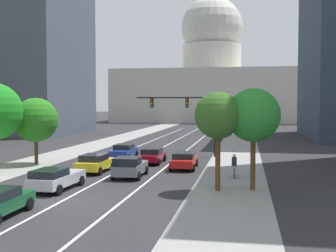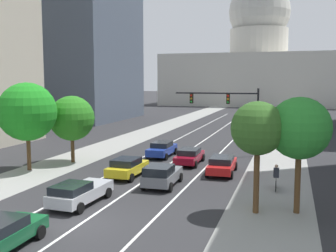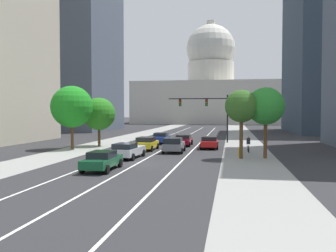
% 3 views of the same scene
% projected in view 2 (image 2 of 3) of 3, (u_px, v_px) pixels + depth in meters
% --- Properties ---
extents(ground_plane, '(400.00, 400.00, 0.00)m').
position_uv_depth(ground_plane, '(219.00, 131.00, 58.35)').
color(ground_plane, '#2B2B2D').
extents(sidewalk_left, '(4.86, 130.00, 0.01)m').
position_uv_depth(sidewalk_left, '(148.00, 132.00, 56.27)').
color(sidewalk_left, gray).
rests_on(sidewalk_left, ground).
extents(sidewalk_right, '(4.86, 130.00, 0.01)m').
position_uv_depth(sidewalk_right, '(283.00, 138.00, 50.93)').
color(sidewalk_right, gray).
rests_on(sidewalk_right, ground).
extents(lane_stripe_left, '(0.16, 90.00, 0.01)m').
position_uv_depth(lane_stripe_left, '(166.00, 145.00, 45.09)').
color(lane_stripe_left, white).
rests_on(lane_stripe_left, ground).
extents(lane_stripe_center, '(0.16, 90.00, 0.01)m').
position_uv_depth(lane_stripe_center, '(195.00, 147.00, 44.11)').
color(lane_stripe_center, white).
rests_on(lane_stripe_center, ground).
extents(lane_stripe_right, '(0.16, 90.00, 0.01)m').
position_uv_depth(lane_stripe_right, '(225.00, 148.00, 43.13)').
color(lane_stripe_right, white).
rests_on(lane_stripe_right, ground).
extents(capitol_building, '(53.62, 28.57, 37.33)m').
position_uv_depth(capitol_building, '(258.00, 65.00, 119.36)').
color(capitol_building, beige).
rests_on(capitol_building, ground).
extents(car_green, '(2.03, 4.62, 1.38)m').
position_uv_depth(car_green, '(1.00, 234.00, 17.16)').
color(car_green, '#14512D').
rests_on(car_green, ground).
extents(car_crimson, '(2.04, 4.56, 1.36)m').
position_uv_depth(car_crimson, '(189.00, 156.00, 34.97)').
color(car_crimson, maroon).
rests_on(car_crimson, ground).
extents(car_blue, '(1.99, 4.56, 1.44)m').
position_uv_depth(car_blue, '(162.00, 149.00, 38.31)').
color(car_blue, '#1E389E').
rests_on(car_blue, ground).
extents(car_red, '(2.17, 4.68, 1.38)m').
position_uv_depth(car_red, '(222.00, 164.00, 31.29)').
color(car_red, red).
rests_on(car_red, ground).
extents(car_gray, '(2.18, 4.20, 1.57)m').
position_uv_depth(car_gray, '(162.00, 175.00, 27.52)').
color(car_gray, slate).
rests_on(car_gray, ground).
extents(car_silver, '(2.22, 4.80, 1.44)m').
position_uv_depth(car_silver, '(79.00, 192.00, 23.47)').
color(car_silver, '#B2B5BA').
rests_on(car_silver, ground).
extents(car_yellow, '(2.16, 4.23, 1.45)m').
position_uv_depth(car_yellow, '(127.00, 167.00, 30.28)').
color(car_yellow, yellow).
rests_on(car_yellow, ground).
extents(traffic_signal_mast, '(8.23, 0.39, 6.51)m').
position_uv_depth(traffic_signal_mast, '(230.00, 107.00, 38.97)').
color(traffic_signal_mast, black).
rests_on(traffic_signal_mast, ground).
extents(fire_hydrant, '(0.26, 0.35, 0.91)m').
position_uv_depth(fire_hydrant, '(255.00, 200.00, 22.92)').
color(fire_hydrant, yellow).
rests_on(fire_hydrant, ground).
extents(cyclist, '(0.37, 1.70, 1.72)m').
position_uv_depth(cyclist, '(276.00, 177.00, 26.65)').
color(cyclist, black).
rests_on(cyclist, ground).
extents(street_tree_near_right, '(2.92, 2.92, 6.17)m').
position_uv_depth(street_tree_near_right, '(258.00, 129.00, 21.60)').
color(street_tree_near_right, '#51381E').
rests_on(street_tree_near_right, ground).
extents(street_tree_near_left, '(3.96, 3.96, 5.93)m').
position_uv_depth(street_tree_near_left, '(72.00, 118.00, 35.31)').
color(street_tree_near_left, '#51381E').
rests_on(street_tree_near_left, ground).
extents(street_tree_mid_left, '(4.69, 4.69, 7.11)m').
position_uv_depth(street_tree_mid_left, '(27.00, 112.00, 32.09)').
color(street_tree_mid_left, '#51381E').
rests_on(street_tree_mid_left, ground).
extents(street_tree_far_right, '(3.37, 3.37, 6.40)m').
position_uv_depth(street_tree_far_right, '(300.00, 129.00, 21.57)').
color(street_tree_far_right, '#51381E').
rests_on(street_tree_far_right, ground).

